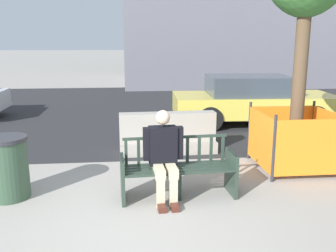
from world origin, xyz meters
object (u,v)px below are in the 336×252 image
at_px(jersey_barrier_centre, 168,136).
at_px(car_taxi_near, 252,99).
at_px(seated_person, 164,154).
at_px(street_bench, 178,171).
at_px(trash_bin, 7,168).
at_px(construction_fence, 295,138).

bearing_deg(jersey_barrier_centre, car_taxi_near, 44.10).
distance_m(jersey_barrier_centre, car_taxi_near, 3.72).
height_order(seated_person, jersey_barrier_centre, seated_person).
bearing_deg(street_bench, car_taxi_near, 60.83).
xyz_separation_m(street_bench, trash_bin, (-2.50, 0.20, 0.07)).
bearing_deg(trash_bin, construction_fence, 10.30).
xyz_separation_m(jersey_barrier_centre, car_taxi_near, (2.66, 2.58, 0.34)).
height_order(seated_person, construction_fence, seated_person).
height_order(street_bench, car_taxi_near, car_taxi_near).
bearing_deg(seated_person, car_taxi_near, 59.31).
height_order(construction_fence, trash_bin, construction_fence).
height_order(jersey_barrier_centre, construction_fence, construction_fence).
relative_size(seated_person, jersey_barrier_centre, 0.65).
height_order(street_bench, jersey_barrier_centre, street_bench).
bearing_deg(car_taxi_near, construction_fence, -96.92).
distance_m(seated_person, trash_bin, 2.31).
distance_m(construction_fence, car_taxi_near, 3.87).
height_order(car_taxi_near, trash_bin, car_taxi_near).
relative_size(seated_person, car_taxi_near, 0.29).
height_order(seated_person, trash_bin, seated_person).
xyz_separation_m(jersey_barrier_centre, trash_bin, (-2.58, -2.13, 0.13)).
distance_m(jersey_barrier_centre, construction_fence, 2.54).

